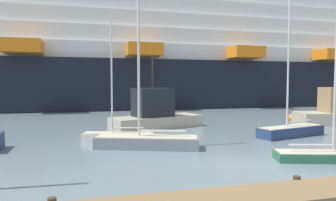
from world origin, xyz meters
TOP-DOWN VIEW (x-y plane):
  - ground_plane at (0.00, 0.00)m, footprint 600.00×600.00m
  - dock_pier at (0.00, -4.33)m, footprint 19.60×1.84m
  - sailboat_0 at (-5.17, 7.15)m, footprint 4.58×2.22m
  - sailboat_1 at (6.65, 5.83)m, footprint 5.45×2.57m
  - sailboat_2 at (-3.72, 4.59)m, footprint 6.05×3.39m
  - sailboat_4 at (3.99, -0.30)m, footprint 4.75×2.47m
  - fishing_boat_2 at (-1.66, 12.22)m, footprint 8.14×4.98m
  - channel_buoy_1 at (12.07, 12.95)m, footprint 0.71×0.71m
  - cruise_ship at (7.35, 36.93)m, footprint 127.94×20.24m

SIDE VIEW (x-z plane):
  - ground_plane at x=0.00m, z-range 0.00..0.00m
  - dock_pier at x=0.00m, z-range -0.04..0.49m
  - channel_buoy_1 at x=12.07m, z-range -0.48..1.21m
  - sailboat_0 at x=-5.17m, z-range -3.41..4.20m
  - sailboat_4 at x=3.99m, z-range -4.04..4.85m
  - sailboat_1 at x=6.65m, z-range -4.27..5.25m
  - sailboat_2 at x=-3.72m, z-range -4.82..5.85m
  - fishing_boat_2 at x=-1.66m, z-range -1.81..4.18m
  - cruise_ship at x=7.35m, z-range -4.44..20.50m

